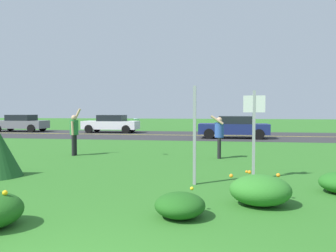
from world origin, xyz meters
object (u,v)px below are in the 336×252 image
object	(u,v)px
sign_post_near_path	(195,135)
car_navy_center_left	(234,127)
car_gray_rightmost	(21,123)
person_catcher_blue_shirt	(219,134)
car_white_center_right	(111,124)
person_thrower_green_shirt	(74,131)
sign_post_by_roadside	(254,126)
frisbee_pale_blue	(137,119)

from	to	relation	value
sign_post_near_path	car_navy_center_left	bearing A→B (deg)	84.42
car_gray_rightmost	sign_post_near_path	bearing A→B (deg)	-47.95
person_catcher_blue_shirt	car_white_center_right	distance (m)	16.36
person_thrower_green_shirt	car_navy_center_left	world-z (taller)	person_thrower_green_shirt
sign_post_by_roadside	car_gray_rightmost	xyz separation A→B (m)	(-18.03, 17.48, -0.69)
person_thrower_green_shirt	frisbee_pale_blue	distance (m)	2.62
person_catcher_blue_shirt	car_gray_rightmost	bearing A→B (deg)	141.31
car_white_center_right	car_gray_rightmost	world-z (taller)	same
car_white_center_right	car_gray_rightmost	bearing A→B (deg)	180.00
sign_post_near_path	car_navy_center_left	distance (m)	14.32
frisbee_pale_blue	car_gray_rightmost	bearing A→B (deg)	135.45
sign_post_near_path	car_gray_rightmost	bearing A→B (deg)	132.05
sign_post_near_path	car_navy_center_left	size ratio (longest dim) A/B	0.54
sign_post_near_path	car_gray_rightmost	distance (m)	24.70
sign_post_near_path	sign_post_by_roadside	size ratio (longest dim) A/B	1.03
person_thrower_green_shirt	car_navy_center_left	bearing A→B (deg)	55.58
person_catcher_blue_shirt	frisbee_pale_blue	size ratio (longest dim) A/B	6.75
sign_post_by_roadside	person_catcher_blue_shirt	world-z (taller)	sign_post_by_roadside
person_thrower_green_shirt	person_catcher_blue_shirt	size ratio (longest dim) A/B	1.16
sign_post_by_roadside	car_white_center_right	xyz separation A→B (m)	(-9.90, 17.48, -0.69)
person_catcher_blue_shirt	sign_post_by_roadside	bearing A→B (deg)	-76.07
person_thrower_green_shirt	person_catcher_blue_shirt	distance (m)	5.80
sign_post_by_roadside	car_navy_center_left	size ratio (longest dim) A/B	0.52
car_navy_center_left	sign_post_near_path	bearing A→B (deg)	-95.58
car_navy_center_left	car_gray_rightmost	bearing A→B (deg)	167.15
frisbee_pale_blue	car_white_center_right	world-z (taller)	frisbee_pale_blue
sign_post_near_path	car_white_center_right	bearing A→B (deg)	114.63
sign_post_near_path	car_gray_rightmost	xyz separation A→B (m)	(-16.54, 18.34, -0.47)
person_thrower_green_shirt	car_navy_center_left	xyz separation A→B (m)	(6.64, 9.69, -0.25)
sign_post_by_roadside	car_gray_rightmost	world-z (taller)	sign_post_by_roadside
sign_post_by_roadside	frisbee_pale_blue	xyz separation A→B (m)	(-4.17, 3.84, 0.04)
car_navy_center_left	car_white_center_right	distance (m)	10.62
person_catcher_blue_shirt	frisbee_pale_blue	distance (m)	3.27
person_thrower_green_shirt	person_catcher_blue_shirt	world-z (taller)	person_thrower_green_shirt
person_thrower_green_shirt	car_white_center_right	distance (m)	14.14
person_catcher_blue_shirt	frisbee_pale_blue	world-z (taller)	person_catcher_blue_shirt
frisbee_pale_blue	car_navy_center_left	distance (m)	10.41
frisbee_pale_blue	person_thrower_green_shirt	bearing A→B (deg)	-176.92
sign_post_near_path	car_navy_center_left	world-z (taller)	sign_post_near_path
sign_post_by_roadside	car_navy_center_left	xyz separation A→B (m)	(-0.10, 13.39, -0.69)
person_catcher_blue_shirt	frisbee_pale_blue	xyz separation A→B (m)	(-3.23, 0.04, 0.53)
sign_post_near_path	person_catcher_blue_shirt	size ratio (longest dim) A/B	1.47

